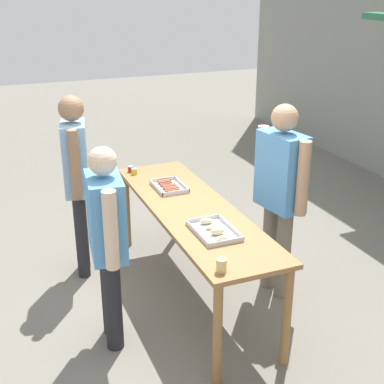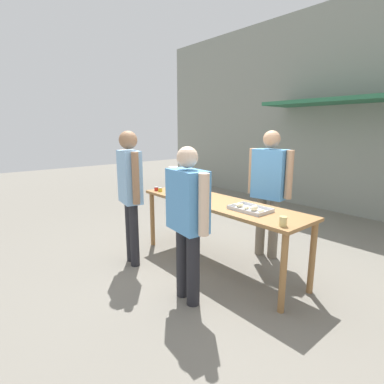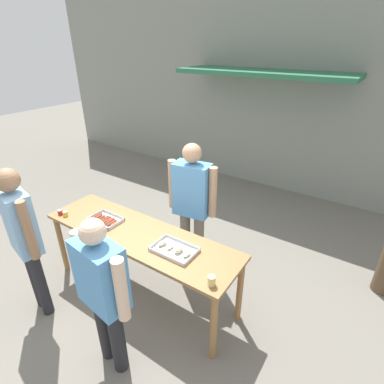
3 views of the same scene
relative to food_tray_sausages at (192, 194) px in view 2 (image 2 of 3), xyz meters
The scene contains 11 objects.
ground_plane 1.06m from the food_tray_sausages, ahead, with size 24.00×24.00×0.00m, color slate.
building_facade_back 4.26m from the food_tray_sausages, 82.56° to the left, with size 12.00×1.11×4.50m.
serving_table 0.54m from the food_tray_sausages, ahead, with size 2.54×0.71×0.91m.
food_tray_sausages is the anchor object (origin of this frame).
food_tray_buns 1.07m from the food_tray_sausages, ahead, with size 0.48×0.31×0.07m.
condiment_jar_mustard 0.65m from the food_tray_sausages, 160.80° to the right, with size 0.06×0.06×0.06m.
condiment_jar_ketchup 0.56m from the food_tray_sausages, 158.91° to the right, with size 0.06×0.06×0.06m.
beer_cup 1.67m from the food_tray_sausages, ahead, with size 0.08×0.08×0.10m.
person_server_behind_table 1.12m from the food_tray_sausages, 45.87° to the left, with size 0.66×0.32×1.84m.
person_customer_holding_hotdog 0.91m from the food_tray_sausages, 109.12° to the right, with size 0.58×0.30×1.84m.
person_customer_with_cup 1.25m from the food_tray_sausages, 42.53° to the right, with size 0.68×0.31×1.69m.
Camera 2 is at (2.73, -2.79, 1.87)m, focal length 28.00 mm.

